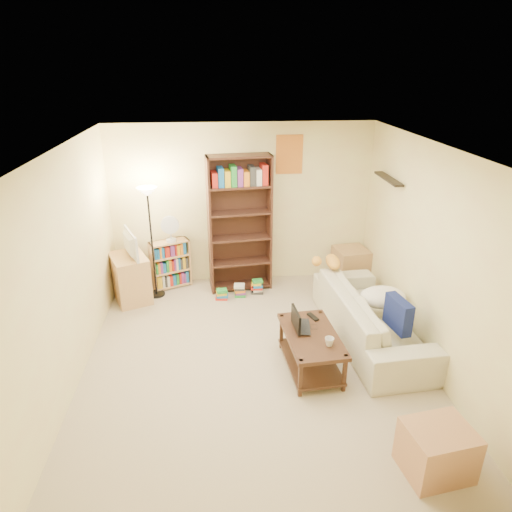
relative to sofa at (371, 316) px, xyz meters
name	(u,v)px	position (x,y,z in m)	size (l,w,h in m)	color
room	(255,232)	(-1.50, -0.31, 1.30)	(4.50, 4.54, 2.52)	beige
sofa	(371,316)	(0.00, 0.00, 0.00)	(1.03, 2.27, 0.65)	beige
navy_pillow	(398,314)	(0.14, -0.47, 0.29)	(0.42, 0.13, 0.38)	navy
cream_blanket	(383,297)	(0.15, 0.07, 0.23)	(0.59, 0.42, 0.25)	white
tabby_cat	(330,262)	(-0.35, 0.83, 0.41)	(0.51, 0.21, 0.18)	gold
coffee_table	(311,346)	(-0.88, -0.55, -0.02)	(0.65, 1.08, 0.46)	#432719
laptop	(308,327)	(-0.90, -0.43, 0.15)	(0.28, 0.38, 0.03)	black
laptop_screen	(296,319)	(-1.05, -0.44, 0.27)	(0.01, 0.34, 0.23)	white
mug	(329,342)	(-0.74, -0.79, 0.18)	(0.11, 0.11, 0.09)	silver
tv_remote	(313,317)	(-0.79, -0.19, 0.15)	(0.06, 0.18, 0.02)	black
tv_stand	(131,278)	(-3.20, 1.35, 0.03)	(0.46, 0.65, 0.70)	tan
television	(127,244)	(-3.20, 1.35, 0.56)	(0.33, 0.64, 0.38)	black
tall_bookshelf	(240,221)	(-1.56, 1.59, 0.78)	(0.97, 0.42, 2.09)	#46251B
short_bookshelf	(171,264)	(-2.65, 1.74, 0.06)	(0.64, 0.45, 0.77)	tan
desk_fan	(170,228)	(-2.60, 1.69, 0.68)	(0.27, 0.15, 0.42)	silver
floor_lamp	(149,211)	(-2.86, 1.45, 1.02)	(0.29, 0.29, 1.69)	black
side_table	(350,265)	(0.22, 1.66, -0.04)	(0.49, 0.49, 0.56)	tan
end_cabinet	(437,450)	(-0.10, -2.08, -0.09)	(0.55, 0.46, 0.46)	tan
book_stacks	(242,290)	(-1.56, 1.31, -0.23)	(0.72, 0.29, 0.22)	red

